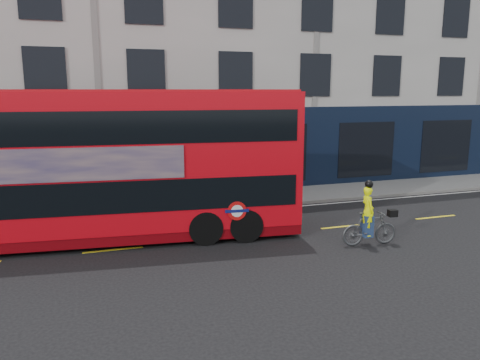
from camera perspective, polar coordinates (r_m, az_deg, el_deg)
name	(u,v)px	position (r m, az deg, el deg)	size (l,w,h in m)	color
ground	(116,267)	(13.55, -14.84, -10.25)	(120.00, 120.00, 0.00)	black
pavement	(106,209)	(19.75, -16.02, -3.42)	(60.00, 3.00, 0.12)	gray
kerb	(108,218)	(18.29, -15.82, -4.53)	(60.00, 0.12, 0.13)	slate
building_terrace	(92,36)	(25.75, -17.55, 16.43)	(50.00, 10.07, 15.00)	beige
road_edge_line	(108,222)	(18.02, -15.77, -4.96)	(58.00, 0.10, 0.01)	silver
lane_dashes	(113,250)	(14.96, -15.20, -8.21)	(58.00, 0.12, 0.01)	yellow
bus	(114,164)	(15.48, -15.16, 1.87)	(12.18, 3.93, 4.83)	red
cyclist	(369,224)	(15.23, 15.48, -5.16)	(1.85, 0.70, 2.09)	#444749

